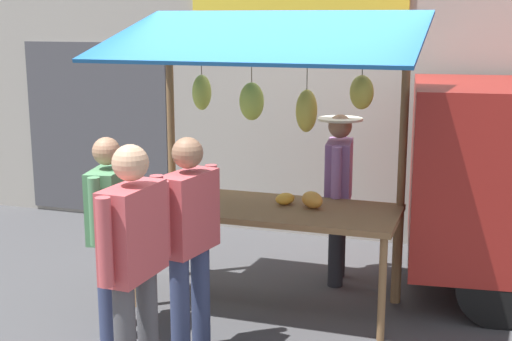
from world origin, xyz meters
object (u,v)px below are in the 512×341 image
vendor_with_sunhat (339,185)px  shopper_with_ponytail (189,233)px  shopper_in_grey_tee (110,223)px  market_stall (270,126)px  shopper_with_shopping_bag (134,254)px

vendor_with_sunhat → shopper_with_ponytail: 1.95m
vendor_with_sunhat → shopper_in_grey_tee: bearing=-48.1°
market_stall → shopper_with_ponytail: (0.25, 1.11, -0.62)m
market_stall → shopper_in_grey_tee: (0.99, 0.94, -0.66)m
market_stall → vendor_with_sunhat: size_ratio=1.58×
shopper_with_shopping_bag → market_stall: bearing=-7.8°
shopper_with_ponytail → shopper_with_shopping_bag: size_ratio=0.97×
market_stall → shopper_with_shopping_bag: 1.88m
market_stall → shopper_in_grey_tee: bearing=43.6°
market_stall → shopper_with_shopping_bag: (0.35, 1.76, -0.58)m
shopper_with_ponytail → vendor_with_sunhat: bearing=-10.8°
shopper_with_ponytail → shopper_in_grey_tee: bearing=87.5°
market_stall → shopper_with_shopping_bag: size_ratio=1.49×
shopper_in_grey_tee → shopper_with_shopping_bag: bearing=-152.6°
vendor_with_sunhat → shopper_with_shopping_bag: shopper_with_shopping_bag is taller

